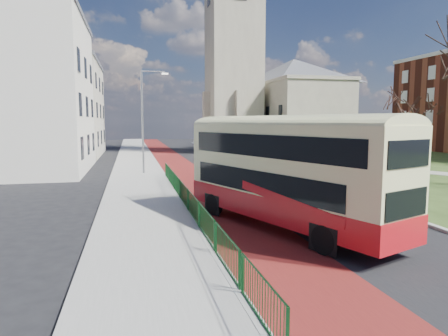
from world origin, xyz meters
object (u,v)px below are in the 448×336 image
object	(u,v)px
bus	(285,167)
winter_tree_far	(411,110)
streetlamp	(144,116)
litter_bin	(415,192)

from	to	relation	value
bus	winter_tree_far	world-z (taller)	winter_tree_far
bus	winter_tree_far	xyz separation A→B (m)	(23.44, 22.94, 3.00)
bus	winter_tree_far	distance (m)	32.93
streetlamp	litter_bin	size ratio (longest dim) A/B	7.75
winter_tree_far	litter_bin	xyz separation A→B (m)	(-14.92, -19.77, -4.86)
bus	litter_bin	size ratio (longest dim) A/B	9.97
streetlamp	winter_tree_far	distance (m)	28.64
streetlamp	litter_bin	world-z (taller)	streetlamp
streetlamp	winter_tree_far	world-z (taller)	streetlamp
bus	streetlamp	bearing A→B (deg)	84.04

